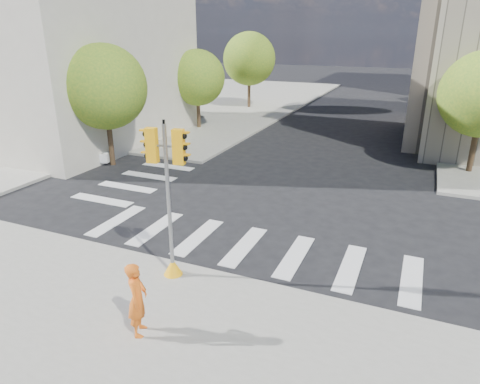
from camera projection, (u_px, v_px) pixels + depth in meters
name	position (u px, v px, depth m)	size (l,w,h in m)	color
ground	(267.00, 224.00, 16.37)	(160.00, 160.00, 0.00)	black
sidewalk_far_left	(174.00, 99.00, 46.08)	(28.00, 40.00, 0.15)	gray
classical_building	(26.00, 39.00, 28.36)	(19.00, 15.00, 12.70)	beige
tree_lw_near	(105.00, 87.00, 22.20)	(4.40, 4.40, 6.41)	#382616
tree_lw_mid	(197.00, 78.00, 30.96)	(4.00, 4.00, 5.77)	#382616
tree_lw_far	(249.00, 59.00, 39.28)	(4.80, 4.80, 6.95)	#382616
tree_re_mid	(469.00, 69.00, 30.98)	(4.60, 4.60, 6.66)	#382616
tree_re_far	(460.00, 65.00, 41.46)	(4.00, 4.00, 5.88)	#382616
lamp_far	(471.00, 61.00, 35.87)	(0.35, 0.18, 8.11)	black
traffic_signal	(169.00, 213.00, 12.05)	(1.08, 0.56, 4.63)	#FFAB0D
photographer	(137.00, 299.00, 9.95)	(0.68, 0.45, 1.87)	orange
planter_wall	(57.00, 156.00, 23.80)	(6.00, 0.40, 0.50)	white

